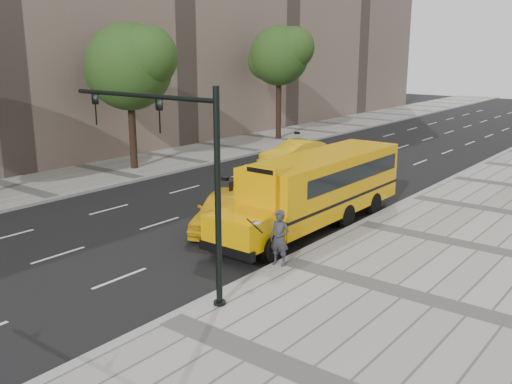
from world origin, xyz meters
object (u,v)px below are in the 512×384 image
Objects in this scene: tree_b at (130,66)px; school_bus at (320,184)px; taxi_far at (296,154)px; traffic_signal at (181,165)px; taxi_near at (225,210)px; pedestrian at (280,238)px; tree_c at (280,55)px.

tree_b is 0.77× the size of school_bus.
tree_b is 15.78m from school_bus.
traffic_signal is (8.44, -18.47, 3.26)m from taxi_far.
taxi_far is at bearing 114.57° from traffic_signal.
traffic_signal is at bearing -50.58° from taxi_far.
traffic_signal is at bearing -85.51° from school_bus.
taxi_far is (-7.75, 9.66, -0.93)m from school_bus.
taxi_near is 4.94m from pedestrian.
taxi_near is at bearing 144.57° from pedestrian.
taxi_far is at bearing 45.18° from tree_b.
taxi_far is 20.57m from traffic_signal.
pedestrian is (16.55, -7.69, -5.21)m from tree_b.
tree_b reaches higher than traffic_signal.
school_bus is at bearing 22.55° from taxi_near.
school_bus is 5.98× the size of pedestrian.
taxi_far is at bearing 86.53° from taxi_near.
taxi_far is at bearing 113.55° from pedestrian.
tree_c is at bearing 146.58° from taxi_far.
tree_c is 1.81× the size of taxi_far.
tree_c is at bearing 130.13° from school_bus.
tree_b is 1.75× the size of taxi_far.
school_bus is at bearing -36.40° from taxi_far.
traffic_signal reaches higher than taxi_far.
tree_c is at bearing 90.03° from tree_b.
traffic_signal is (15.59, -11.27, -2.23)m from tree_b.
taxi_near is at bearing -53.62° from taxi_far.
tree_c reaches higher than traffic_signal.
pedestrian is (4.40, -2.22, 0.28)m from taxi_near.
pedestrian is at bearing -51.69° from taxi_near.
pedestrian is at bearing -54.14° from tree_c.
tree_b is 1.80× the size of taxi_near.
tree_c reaches higher than school_bus.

